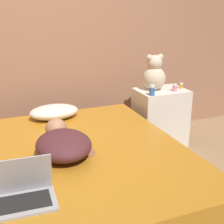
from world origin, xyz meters
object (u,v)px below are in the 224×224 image
at_px(pillow, 54,112).
at_px(teddy_bear, 154,74).
at_px(person_lying, 63,142).
at_px(bottle_amber, 181,86).
at_px(bottle_pink, 175,88).
at_px(laptop, 24,192).
at_px(bottle_blue, 152,90).

bearing_deg(pillow, teddy_bear, -0.58).
relative_size(person_lying, bottle_amber, 10.60).
bearing_deg(person_lying, bottle_pink, 27.66).
distance_m(laptop, bottle_pink, 2.01).
bearing_deg(pillow, person_lying, -97.09).
distance_m(teddy_bear, bottle_amber, 0.33).
bearing_deg(teddy_bear, bottle_pink, -37.93).
bearing_deg(teddy_bear, bottle_blue, -123.36).
relative_size(bottle_pink, bottle_blue, 0.72).
distance_m(laptop, bottle_blue, 1.73).
bearing_deg(bottle_blue, bottle_amber, 16.34).
distance_m(teddy_bear, bottle_pink, 0.25).
bearing_deg(bottle_pink, pillow, 173.29).
relative_size(laptop, teddy_bear, 0.92).
distance_m(teddy_bear, bottle_blue, 0.25).
bearing_deg(pillow, bottle_blue, -12.24).
height_order(person_lying, bottle_pink, bottle_pink).
height_order(bottle_pink, bottle_amber, bottle_pink).
bearing_deg(bottle_pink, bottle_amber, 28.20).
bearing_deg(teddy_bear, pillow, 179.42).
height_order(teddy_bear, bottle_amber, teddy_bear).
relative_size(bottle_blue, bottle_amber, 1.73).
bearing_deg(bottle_blue, person_lying, -151.47).
distance_m(bottle_blue, bottle_amber, 0.44).
height_order(person_lying, bottle_amber, bottle_amber).
xyz_separation_m(person_lying, bottle_amber, (1.45, 0.68, 0.12)).
height_order(pillow, teddy_bear, teddy_bear).
bearing_deg(laptop, bottle_amber, 36.49).
height_order(pillow, person_lying, person_lying).
xyz_separation_m(pillow, bottle_pink, (1.23, -0.15, 0.15)).
xyz_separation_m(bottle_blue, bottle_amber, (0.42, 0.12, -0.02)).
bearing_deg(bottle_amber, bottle_pink, -151.80).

